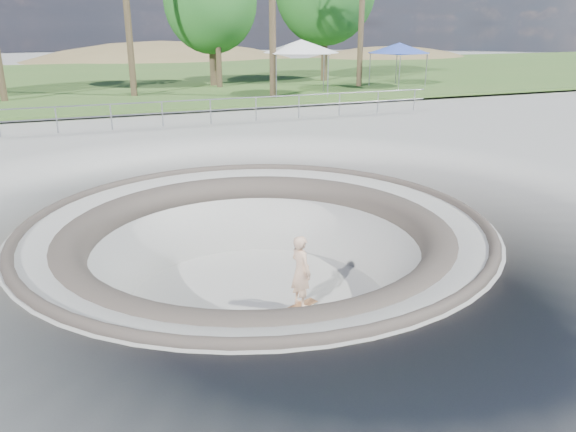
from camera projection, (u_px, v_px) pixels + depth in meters
The scene contains 10 objects.
ground at pixel (256, 222), 12.39m from camera, with size 180.00×180.00×0.00m, color #9C9D98.
skate_bowl at pixel (258, 296), 12.99m from camera, with size 14.00×14.00×4.10m.
grass_strip at pixel (113, 79), 42.23m from camera, with size 180.00×36.00×0.12m.
distant_hills at pixel (135, 123), 66.28m from camera, with size 103.20×45.00×28.60m.
safety_railing at pixel (162, 114), 22.72m from camera, with size 25.00×0.06×1.03m.
skateboard at pixel (301, 306), 12.55m from camera, with size 0.88×0.52×0.09m.
skater at pixel (301, 271), 12.28m from camera, with size 0.61×0.40×1.66m, color #DDB08F.
canopy_white at pixel (301, 46), 31.49m from camera, with size 5.64×5.64×3.03m.
canopy_blue at pixel (399, 48), 35.78m from camera, with size 5.19×5.19×2.73m.
bushy_tree_mid at pixel (210, 2), 35.46m from camera, with size 5.92×5.38×8.53m.
Camera 1 is at (-3.63, -11.12, 4.16)m, focal length 35.00 mm.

